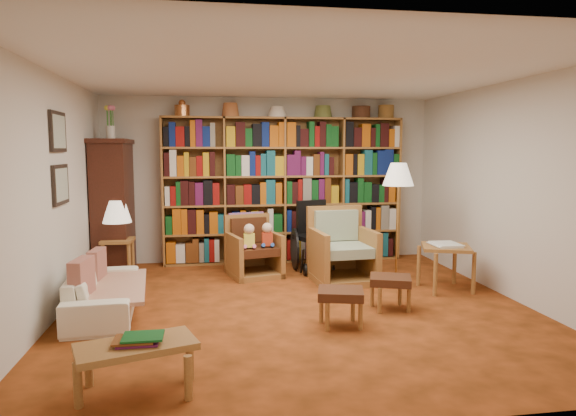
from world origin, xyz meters
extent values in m
plane|color=#A34519|center=(0.00, 0.00, 0.00)|extent=(5.00, 5.00, 0.00)
plane|color=white|center=(0.00, 0.00, 2.50)|extent=(5.00, 5.00, 0.00)
plane|color=silver|center=(0.00, 2.50, 1.25)|extent=(5.00, 0.00, 5.00)
plane|color=silver|center=(0.00, -2.50, 1.25)|extent=(5.00, 0.00, 5.00)
plane|color=silver|center=(-2.50, 0.00, 1.25)|extent=(0.00, 5.00, 5.00)
plane|color=silver|center=(2.50, 0.00, 1.25)|extent=(0.00, 5.00, 5.00)
cube|color=olive|center=(0.20, 2.34, 1.10)|extent=(3.60, 0.30, 2.20)
cube|color=#3E1711|center=(-2.25, 2.00, 0.90)|extent=(0.45, 0.90, 1.80)
cube|color=#3E1711|center=(-2.25, 2.00, 1.83)|extent=(0.50, 0.95, 0.06)
cylinder|color=white|center=(-2.25, 2.00, 1.95)|extent=(0.12, 0.12, 0.18)
cube|color=black|center=(-2.48, 0.30, 1.90)|extent=(0.03, 0.52, 0.42)
cube|color=gray|center=(-2.46, 0.30, 1.90)|extent=(0.01, 0.44, 0.34)
cube|color=black|center=(-2.48, 0.30, 1.35)|extent=(0.03, 0.52, 0.42)
cube|color=gray|center=(-2.46, 0.30, 1.35)|extent=(0.01, 0.44, 0.34)
imported|color=#F3EBCE|center=(-2.05, 0.11, 0.23)|extent=(1.63, 0.73, 0.46)
cube|color=beige|center=(-2.00, 0.11, 0.30)|extent=(0.89, 1.47, 0.04)
cube|color=maroon|center=(-2.18, 0.46, 0.45)|extent=(0.14, 0.37, 0.36)
cube|color=maroon|center=(-2.18, -0.24, 0.45)|extent=(0.18, 0.42, 0.40)
cube|color=olive|center=(-2.15, 1.63, 0.51)|extent=(0.41, 0.41, 0.04)
cylinder|color=olive|center=(-2.31, 1.46, 0.25)|extent=(0.05, 0.05, 0.49)
cylinder|color=olive|center=(-1.99, 1.46, 0.25)|extent=(0.05, 0.05, 0.49)
cylinder|color=olive|center=(-2.31, 1.79, 0.25)|extent=(0.05, 0.05, 0.49)
cylinder|color=olive|center=(-1.99, 1.79, 0.25)|extent=(0.05, 0.05, 0.49)
cylinder|color=gold|center=(-2.15, 1.63, 0.64)|extent=(0.13, 0.13, 0.21)
cone|color=beige|center=(-2.15, 1.63, 0.90)|extent=(0.38, 0.38, 0.30)
cube|color=olive|center=(-0.34, 1.46, 0.04)|extent=(0.80, 0.82, 0.07)
cube|color=olive|center=(-0.64, 1.46, 0.29)|extent=(0.23, 0.68, 0.58)
cube|color=olive|center=(-0.05, 1.46, 0.29)|extent=(0.23, 0.68, 0.58)
cube|color=olive|center=(-0.34, 1.77, 0.41)|extent=(0.65, 0.23, 0.82)
cube|color=#472013|center=(-0.34, 1.44, 0.36)|extent=(0.63, 0.68, 0.11)
cube|color=#472013|center=(-0.34, 1.70, 0.60)|extent=(0.52, 0.21, 0.35)
cube|color=#C7356C|center=(-0.34, 1.80, 0.65)|extent=(0.51, 0.18, 0.36)
cube|color=olive|center=(0.77, 0.99, 0.04)|extent=(0.83, 0.86, 0.09)
cube|color=olive|center=(0.43, 0.99, 0.34)|extent=(0.14, 0.80, 0.68)
cube|color=olive|center=(1.12, 0.99, 0.34)|extent=(0.14, 0.80, 0.68)
cube|color=olive|center=(0.77, 1.34, 0.48)|extent=(0.77, 0.15, 0.96)
cube|color=gray|center=(0.77, 0.95, 0.43)|extent=(0.65, 0.72, 0.13)
cube|color=gray|center=(0.77, 1.27, 0.70)|extent=(0.60, 0.16, 0.40)
cube|color=black|center=(0.54, 1.65, 0.48)|extent=(0.62, 0.62, 0.06)
cube|color=black|center=(0.54, 1.89, 0.75)|extent=(0.47, 0.22, 0.48)
cylinder|color=black|center=(0.27, 1.76, 0.30)|extent=(0.03, 0.60, 0.60)
cylinder|color=black|center=(0.80, 1.76, 0.30)|extent=(0.03, 0.60, 0.60)
cylinder|color=black|center=(0.34, 1.36, 0.09)|extent=(0.03, 0.17, 0.17)
cylinder|color=black|center=(0.73, 1.36, 0.09)|extent=(0.03, 0.17, 0.17)
cylinder|color=gold|center=(1.52, 1.03, 0.01)|extent=(0.26, 0.26, 0.03)
cylinder|color=gold|center=(1.52, 1.03, 0.65)|extent=(0.03, 0.03, 1.30)
cone|color=beige|center=(1.52, 1.03, 1.39)|extent=(0.41, 0.41, 0.30)
cube|color=olive|center=(1.91, 0.40, 0.53)|extent=(0.72, 0.72, 0.04)
cylinder|color=olive|center=(1.67, 0.16, 0.26)|extent=(0.05, 0.05, 0.51)
cylinder|color=olive|center=(2.15, 0.16, 0.26)|extent=(0.05, 0.05, 0.51)
cylinder|color=olive|center=(1.67, 0.64, 0.26)|extent=(0.05, 0.05, 0.51)
cylinder|color=olive|center=(2.15, 0.64, 0.26)|extent=(0.05, 0.05, 0.51)
cube|color=silver|center=(1.91, 0.40, 0.57)|extent=(0.41, 0.46, 0.03)
cube|color=#472013|center=(0.31, -0.67, 0.32)|extent=(0.51, 0.46, 0.09)
cylinder|color=olive|center=(0.14, -0.80, 0.14)|extent=(0.04, 0.04, 0.28)
cylinder|color=olive|center=(0.47, -0.80, 0.14)|extent=(0.04, 0.04, 0.28)
cylinder|color=olive|center=(0.14, -0.54, 0.14)|extent=(0.04, 0.04, 0.28)
cylinder|color=olive|center=(0.47, -0.54, 0.14)|extent=(0.04, 0.04, 0.28)
cube|color=#472013|center=(0.97, -0.24, 0.32)|extent=(0.53, 0.49, 0.09)
cylinder|color=olive|center=(0.81, -0.37, 0.14)|extent=(0.04, 0.04, 0.28)
cylinder|color=olive|center=(1.13, -0.37, 0.14)|extent=(0.04, 0.04, 0.28)
cylinder|color=olive|center=(0.81, -0.11, 0.14)|extent=(0.04, 0.04, 0.28)
cylinder|color=olive|center=(1.13, -0.11, 0.14)|extent=(0.04, 0.04, 0.28)
cube|color=olive|center=(-1.47, -1.80, 0.34)|extent=(0.90, 0.64, 0.05)
cylinder|color=olive|center=(-1.83, -1.96, 0.16)|extent=(0.06, 0.06, 0.31)
cylinder|color=olive|center=(-1.10, -1.96, 0.16)|extent=(0.06, 0.06, 0.31)
cylinder|color=olive|center=(-1.83, -1.64, 0.16)|extent=(0.06, 0.06, 0.31)
cylinder|color=olive|center=(-1.10, -1.64, 0.16)|extent=(0.06, 0.06, 0.31)
cube|color=brown|center=(-1.47, -1.80, 0.39)|extent=(0.33, 0.30, 0.05)
camera|label=1|loc=(-0.95, -5.38, 1.71)|focal=32.00mm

